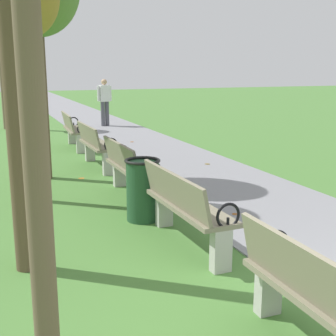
{
  "coord_description": "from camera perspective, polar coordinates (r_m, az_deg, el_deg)",
  "views": [
    {
      "loc": [
        -2.51,
        -2.06,
        2.03
      ],
      "look_at": [
        -0.05,
        4.12,
        0.55
      ],
      "focal_mm": 48.52,
      "sensor_mm": 36.0,
      "label": 1
    }
  ],
  "objects": [
    {
      "name": "trash_bin",
      "position": [
        6.11,
        -3.2,
        -2.72
      ],
      "size": [
        0.48,
        0.48,
        0.84
      ],
      "color": "#234C2D",
      "rests_on": "ground"
    },
    {
      "name": "park_bench_4",
      "position": [
        9.41,
        -9.1,
        2.93
      ],
      "size": [
        0.51,
        1.61,
        0.9
      ],
      "color": "gray",
      "rests_on": "ground"
    },
    {
      "name": "park_bench_5",
      "position": [
        11.83,
        -11.78,
        4.76
      ],
      "size": [
        0.53,
        1.62,
        0.9
      ],
      "color": "gray",
      "rests_on": "ground"
    },
    {
      "name": "park_bench_3",
      "position": [
        7.16,
        -4.91,
        0.04
      ],
      "size": [
        0.49,
        1.61,
        0.9
      ],
      "color": "gray",
      "rests_on": "ground"
    },
    {
      "name": "park_bench_2",
      "position": [
        5.18,
        2.16,
        -4.81
      ],
      "size": [
        0.51,
        1.61,
        0.9
      ],
      "color": "gray",
      "rests_on": "ground"
    },
    {
      "name": "pedestrian_walking",
      "position": [
        16.12,
        -7.97,
        8.48
      ],
      "size": [
        0.52,
        0.27,
        1.62
      ],
      "color": "#4C4C56",
      "rests_on": "paved_walkway"
    },
    {
      "name": "tree_3",
      "position": [
        7.18,
        -18.07,
        19.32
      ],
      "size": [
        1.11,
        1.11,
        3.63
      ],
      "color": "#4C3D2D",
      "rests_on": "ground"
    },
    {
      "name": "paved_walkway",
      "position": [
        20.51,
        -11.12,
        6.63
      ],
      "size": [
        2.48,
        44.0,
        0.02
      ],
      "primitive_type": "cube",
      "color": "gray",
      "rests_on": "ground"
    },
    {
      "name": "park_bench_1",
      "position": [
        3.34,
        19.2,
        -15.71
      ],
      "size": [
        0.48,
        1.6,
        0.9
      ],
      "color": "gray",
      "rests_on": "ground"
    },
    {
      "name": "scattered_leaves",
      "position": [
        7.83,
        1.38,
        -2.37
      ],
      "size": [
        3.21,
        11.65,
        0.02
      ],
      "color": "#AD6B23",
      "rests_on": "ground"
    },
    {
      "name": "tree_5",
      "position": [
        16.22,
        -20.38,
        15.65
      ],
      "size": [
        1.11,
        1.11,
        3.89
      ],
      "color": "brown",
      "rests_on": "ground"
    }
  ]
}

